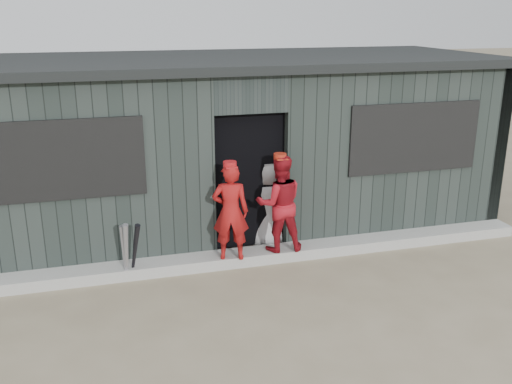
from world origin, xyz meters
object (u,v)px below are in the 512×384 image
object	(u,v)px
bat_right	(135,251)
player_red_right	(279,203)
bat_mid	(124,253)
player_grey_back	(267,204)
player_red_left	(231,212)
bat_left	(126,252)
dugout	(227,143)

from	to	relation	value
bat_right	player_red_right	size ratio (longest dim) A/B	0.64
bat_mid	player_grey_back	distance (m)	2.14
bat_mid	player_red_left	bearing A→B (deg)	0.77
player_red_right	player_grey_back	bearing A→B (deg)	-80.41
player_red_right	bat_right	bearing A→B (deg)	9.94
bat_left	player_red_left	world-z (taller)	player_red_left
bat_left	player_red_right	xyz separation A→B (m)	(2.05, 0.18, 0.39)
player_red_left	dugout	size ratio (longest dim) A/B	0.16
bat_mid	bat_right	world-z (taller)	bat_right
bat_mid	bat_right	xyz separation A→B (m)	(0.13, -0.02, 0.02)
player_red_left	player_grey_back	bearing A→B (deg)	-125.06
dugout	bat_right	bearing A→B (deg)	-131.09
player_red_right	dugout	distance (m)	1.80
bat_left	player_grey_back	distance (m)	2.13
player_grey_back	bat_right	bearing A→B (deg)	17.66
bat_right	player_red_left	distance (m)	1.30
player_grey_back	dugout	xyz separation A→B (m)	(-0.29, 1.25, 0.64)
player_grey_back	player_red_right	bearing A→B (deg)	93.88
bat_right	player_red_right	distance (m)	1.99
bat_left	player_red_left	bearing A→B (deg)	3.08
bat_left	player_red_left	distance (m)	1.40
player_grey_back	dugout	size ratio (longest dim) A/B	0.16
bat_right	player_grey_back	size ratio (longest dim) A/B	0.65
bat_right	player_grey_back	xyz separation A→B (m)	(1.91, 0.61, 0.24)
bat_left	player_grey_back	xyz separation A→B (m)	(2.02, 0.65, 0.23)
bat_mid	bat_right	bearing A→B (deg)	-7.02
bat_left	dugout	distance (m)	2.70
dugout	player_red_right	bearing A→B (deg)	-79.26
bat_right	player_red_left	size ratio (longest dim) A/B	0.65
bat_mid	player_grey_back	xyz separation A→B (m)	(2.04, 0.59, 0.26)
bat_left	player_red_right	distance (m)	2.09
bat_mid	player_grey_back	bearing A→B (deg)	16.25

